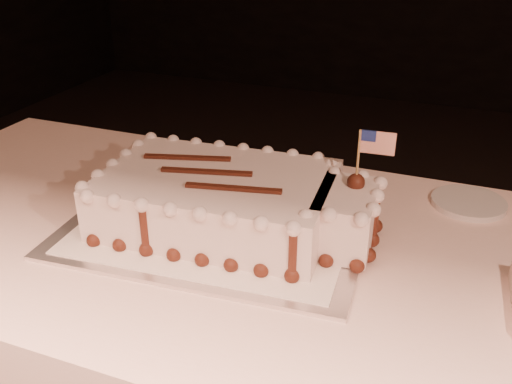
% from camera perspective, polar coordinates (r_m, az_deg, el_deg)
% --- Properties ---
extents(cake_board, '(0.61, 0.47, 0.01)m').
position_cam_1_polar(cake_board, '(1.13, -3.78, -3.30)').
color(cake_board, silver).
rests_on(cake_board, banquet_table).
extents(doily, '(0.54, 0.43, 0.00)m').
position_cam_1_polar(doily, '(1.13, -3.79, -3.08)').
color(doily, white).
rests_on(doily, cake_board).
extents(sheet_cake, '(0.55, 0.34, 0.22)m').
position_cam_1_polar(sheet_cake, '(1.09, -2.36, -0.91)').
color(sheet_cake, white).
rests_on(sheet_cake, doily).
extents(side_plate, '(0.15, 0.15, 0.01)m').
position_cam_1_polar(side_plate, '(1.29, 20.49, -1.00)').
color(side_plate, silver).
rests_on(side_plate, banquet_table).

